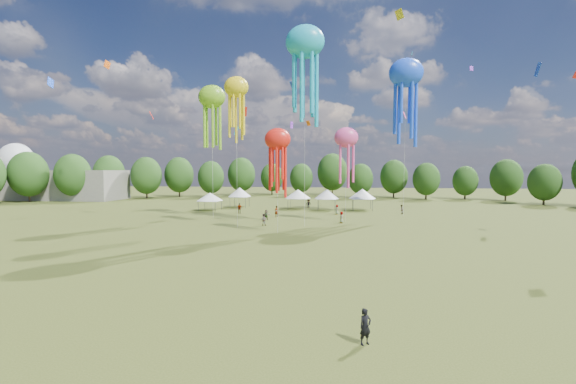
# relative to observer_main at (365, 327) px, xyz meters

# --- Properties ---
(ground) EXTENTS (300.00, 300.00, 0.00)m
(ground) POSITION_rel_observer_main_xyz_m (-7.65, 2.18, -0.84)
(ground) COLOR #384416
(ground) RESTS_ON ground
(observer_main) EXTENTS (0.73, 0.67, 1.68)m
(observer_main) POSITION_rel_observer_main_xyz_m (0.00, 0.00, 0.00)
(observer_main) COLOR black
(observer_main) RESTS_ON ground
(spectator_near) EXTENTS (0.83, 0.65, 1.68)m
(spectator_near) POSITION_rel_observer_main_xyz_m (-11.82, 34.86, -0.00)
(spectator_near) COLOR gray
(spectator_near) RESTS_ON ground
(spectators_far) EXTENTS (30.77, 22.00, 1.92)m
(spectators_far) POSITION_rel_observer_main_xyz_m (-6.40, 48.97, 0.05)
(spectators_far) COLOR gray
(spectators_far) RESTS_ON ground
(festival_tents) EXTENTS (35.43, 11.48, 4.31)m
(festival_tents) POSITION_rel_observer_main_xyz_m (-10.68, 57.23, 2.30)
(festival_tents) COLOR #47474C
(festival_tents) RESTS_ON ground
(show_kites) EXTENTS (37.40, 23.43, 28.15)m
(show_kites) POSITION_rel_observer_main_xyz_m (-3.23, 40.80, 18.74)
(show_kites) COLOR yellow
(show_kites) RESTS_ON ground
(small_kites) EXTENTS (74.04, 54.67, 45.63)m
(small_kites) POSITION_rel_observer_main_xyz_m (-7.54, 44.96, 29.46)
(small_kites) COLOR yellow
(small_kites) RESTS_ON ground
(treeline) EXTENTS (201.57, 95.24, 13.43)m
(treeline) POSITION_rel_observer_main_xyz_m (-11.51, 64.69, 5.70)
(treeline) COLOR #38281C
(treeline) RESTS_ON ground
(hangar) EXTENTS (40.00, 12.00, 8.00)m
(hangar) POSITION_rel_observer_main_xyz_m (-79.65, 74.18, 3.16)
(hangar) COLOR gray
(hangar) RESTS_ON ground
(radome) EXTENTS (9.00, 9.00, 16.00)m
(radome) POSITION_rel_observer_main_xyz_m (-95.65, 80.18, 9.15)
(radome) COLOR white
(radome) RESTS_ON ground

